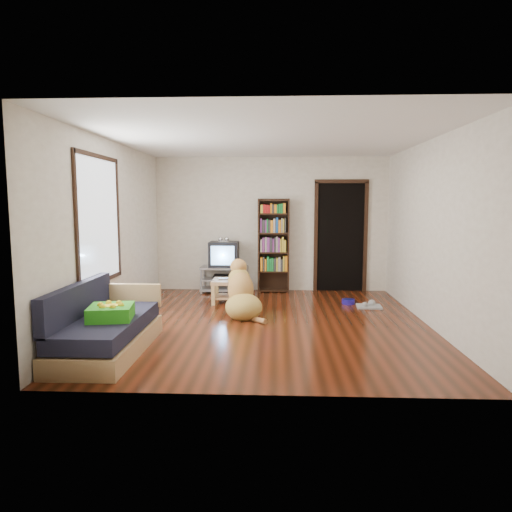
{
  "coord_description": "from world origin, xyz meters",
  "views": [
    {
      "loc": [
        0.1,
        -6.42,
        1.72
      ],
      "look_at": [
        -0.21,
        0.59,
        0.9
      ],
      "focal_mm": 32.0,
      "sensor_mm": 36.0,
      "label": 1
    }
  ],
  "objects_px": {
    "laptop": "(228,279)",
    "tv_stand": "(224,278)",
    "crt_tv": "(224,254)",
    "bookshelf": "(274,240)",
    "sofa": "(105,330)",
    "coffee_table": "(228,286)",
    "dog_bowl": "(348,302)",
    "grey_rag": "(369,306)",
    "green_cushion": "(111,312)",
    "dog": "(242,295)"
  },
  "relations": [
    {
      "from": "tv_stand",
      "to": "dog",
      "type": "distance_m",
      "value": 1.93
    },
    {
      "from": "grey_rag",
      "to": "dog_bowl",
      "type": "bearing_deg",
      "value": 140.19
    },
    {
      "from": "laptop",
      "to": "crt_tv",
      "type": "bearing_deg",
      "value": 93.35
    },
    {
      "from": "green_cushion",
      "to": "crt_tv",
      "type": "bearing_deg",
      "value": 67.58
    },
    {
      "from": "sofa",
      "to": "green_cushion",
      "type": "bearing_deg",
      "value": -42.7
    },
    {
      "from": "dog_bowl",
      "to": "green_cushion",
      "type": "bearing_deg",
      "value": -137.91
    },
    {
      "from": "tv_stand",
      "to": "bookshelf",
      "type": "distance_m",
      "value": 1.2
    },
    {
      "from": "bookshelf",
      "to": "sofa",
      "type": "bearing_deg",
      "value": -117.32
    },
    {
      "from": "laptop",
      "to": "dog",
      "type": "distance_m",
      "value": 0.97
    },
    {
      "from": "laptop",
      "to": "bookshelf",
      "type": "xyz_separation_m",
      "value": [
        0.77,
        1.04,
        0.59
      ]
    },
    {
      "from": "crt_tv",
      "to": "sofa",
      "type": "distance_m",
      "value": 3.81
    },
    {
      "from": "tv_stand",
      "to": "sofa",
      "type": "distance_m",
      "value": 3.76
    },
    {
      "from": "coffee_table",
      "to": "dog_bowl",
      "type": "bearing_deg",
      "value": -1.04
    },
    {
      "from": "grey_rag",
      "to": "bookshelf",
      "type": "distance_m",
      "value": 2.28
    },
    {
      "from": "crt_tv",
      "to": "bookshelf",
      "type": "relative_size",
      "value": 0.32
    },
    {
      "from": "grey_rag",
      "to": "tv_stand",
      "type": "relative_size",
      "value": 0.44
    },
    {
      "from": "laptop",
      "to": "crt_tv",
      "type": "height_order",
      "value": "crt_tv"
    },
    {
      "from": "sofa",
      "to": "dog",
      "type": "height_order",
      "value": "dog"
    },
    {
      "from": "laptop",
      "to": "tv_stand",
      "type": "height_order",
      "value": "tv_stand"
    },
    {
      "from": "sofa",
      "to": "dog",
      "type": "bearing_deg",
      "value": 50.56
    },
    {
      "from": "green_cushion",
      "to": "dog",
      "type": "height_order",
      "value": "dog"
    },
    {
      "from": "dog",
      "to": "laptop",
      "type": "bearing_deg",
      "value": 108.21
    },
    {
      "from": "laptop",
      "to": "tv_stand",
      "type": "relative_size",
      "value": 0.36
    },
    {
      "from": "coffee_table",
      "to": "dog",
      "type": "distance_m",
      "value": 1.0
    },
    {
      "from": "dog_bowl",
      "to": "coffee_table",
      "type": "xyz_separation_m",
      "value": [
        -2.06,
        0.04,
        0.24
      ]
    },
    {
      "from": "dog_bowl",
      "to": "crt_tv",
      "type": "bearing_deg",
      "value": 156.45
    },
    {
      "from": "laptop",
      "to": "sofa",
      "type": "height_order",
      "value": "sofa"
    },
    {
      "from": "crt_tv",
      "to": "coffee_table",
      "type": "relative_size",
      "value": 1.05
    },
    {
      "from": "green_cushion",
      "to": "bookshelf",
      "type": "height_order",
      "value": "bookshelf"
    },
    {
      "from": "bookshelf",
      "to": "tv_stand",
      "type": "bearing_deg",
      "value": -174.37
    },
    {
      "from": "crt_tv",
      "to": "dog",
      "type": "xyz_separation_m",
      "value": [
        0.48,
        -1.89,
        -0.42
      ]
    },
    {
      "from": "green_cushion",
      "to": "coffee_table",
      "type": "relative_size",
      "value": 0.85
    },
    {
      "from": "sofa",
      "to": "coffee_table",
      "type": "bearing_deg",
      "value": 67.03
    },
    {
      "from": "bookshelf",
      "to": "dog",
      "type": "height_order",
      "value": "bookshelf"
    },
    {
      "from": "dog_bowl",
      "to": "sofa",
      "type": "distance_m",
      "value": 4.19
    },
    {
      "from": "bookshelf",
      "to": "dog",
      "type": "bearing_deg",
      "value": -103.53
    },
    {
      "from": "laptop",
      "to": "crt_tv",
      "type": "xyz_separation_m",
      "value": [
        -0.18,
        0.97,
        0.33
      ]
    },
    {
      "from": "dog_bowl",
      "to": "grey_rag",
      "type": "bearing_deg",
      "value": -39.81
    },
    {
      "from": "bookshelf",
      "to": "coffee_table",
      "type": "distance_m",
      "value": 1.46
    },
    {
      "from": "green_cushion",
      "to": "laptop",
      "type": "relative_size",
      "value": 1.42
    },
    {
      "from": "dog_bowl",
      "to": "sofa",
      "type": "xyz_separation_m",
      "value": [
        -3.21,
        -2.68,
        0.22
      ]
    },
    {
      "from": "dog_bowl",
      "to": "tv_stand",
      "type": "bearing_deg",
      "value": 156.93
    },
    {
      "from": "bookshelf",
      "to": "crt_tv",
      "type": "bearing_deg",
      "value": -175.68
    },
    {
      "from": "coffee_table",
      "to": "laptop",
      "type": "bearing_deg",
      "value": -90.0
    },
    {
      "from": "coffee_table",
      "to": "green_cushion",
      "type": "bearing_deg",
      "value": -109.95
    },
    {
      "from": "bookshelf",
      "to": "sofa",
      "type": "xyz_separation_m",
      "value": [
        -1.92,
        -3.72,
        -0.74
      ]
    },
    {
      "from": "dog_bowl",
      "to": "bookshelf",
      "type": "distance_m",
      "value": 1.92
    },
    {
      "from": "green_cushion",
      "to": "crt_tv",
      "type": "distance_m",
      "value": 3.87
    },
    {
      "from": "grey_rag",
      "to": "coffee_table",
      "type": "height_order",
      "value": "coffee_table"
    },
    {
      "from": "dog_bowl",
      "to": "dog",
      "type": "relative_size",
      "value": 0.22
    }
  ]
}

